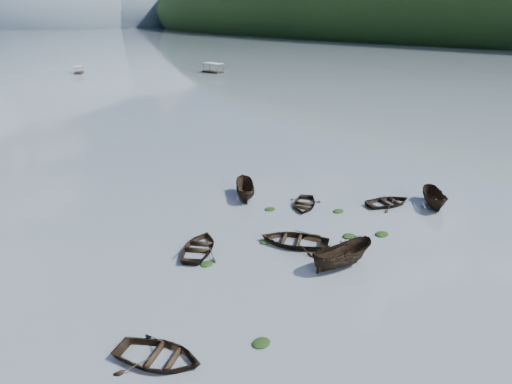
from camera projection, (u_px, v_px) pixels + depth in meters
ground_plane at (367, 277)px, 28.62m from camera, size 2400.00×2400.00×0.00m
haze_mtn_c at (22, 26)px, 786.71m from camera, size 520.00×520.00×260.00m
haze_mtn_d at (123, 25)px, 884.82m from camera, size 520.00×520.00×220.00m
rowboat_0 at (159, 361)px, 21.69m from camera, size 5.16×5.41×0.91m
rowboat_1 at (200, 251)px, 31.90m from camera, size 5.41×5.41×0.92m
rowboat_2 at (341, 266)px, 29.96m from camera, size 4.81×2.27×1.79m
rowboat_3 at (294, 244)px, 32.85m from camera, size 5.82×6.04×1.02m
rowboat_4 at (388, 205)px, 39.70m from camera, size 4.81×3.92×0.88m
rowboat_5 at (434, 206)px, 39.43m from camera, size 4.08×4.34×1.67m
rowboat_7 at (304, 206)px, 39.36m from camera, size 4.86×4.81×0.83m
rowboat_8 at (245, 197)px, 41.36m from camera, size 3.57×4.59×1.68m
weed_clump_0 at (261, 344)px, 22.81m from camera, size 0.99×0.81×0.22m
weed_clump_1 at (266, 242)px, 33.05m from camera, size 0.95×0.76×0.21m
weed_clump_2 at (382, 235)px, 34.20m from camera, size 1.10×0.88×0.24m
weed_clump_3 at (298, 208)px, 39.09m from camera, size 1.00×0.85×0.22m
weed_clump_4 at (349, 237)px, 33.90m from camera, size 1.05×0.84×0.22m
weed_clump_5 at (207, 264)px, 30.10m from camera, size 0.94×0.76×0.20m
weed_clump_6 at (270, 210)px, 38.67m from camera, size 0.97×0.81×0.20m
weed_clump_7 at (338, 212)px, 38.27m from camera, size 0.99×0.79×0.22m
pontoon_centre at (79, 73)px, 132.10m from camera, size 4.04×5.57×1.97m
pontoon_right at (213, 73)px, 133.54m from camera, size 3.87×7.17×2.61m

